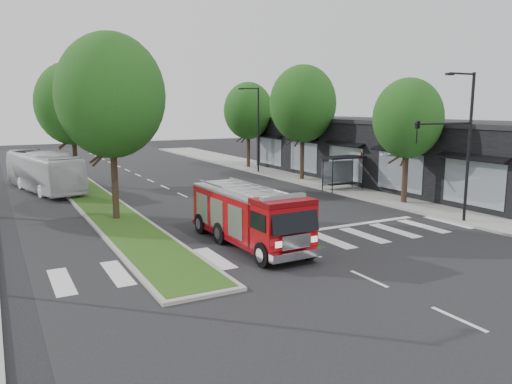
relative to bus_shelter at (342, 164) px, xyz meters
The scene contains 14 objects.
ground 14.00m from the bus_shelter, 143.97° to the right, with size 140.00×140.00×0.00m, color black.
sidewalk_right 3.00m from the bus_shelter, 54.94° to the left, with size 5.00×80.00×0.15m, color gray.
median 19.92m from the bus_shelter, 150.20° to the left, with size 3.00×50.00×0.15m.
storefront_row 6.11m from the bus_shelter, 17.71° to the left, with size 8.00×30.00×5.00m, color black.
bus_shelter is the anchor object (origin of this frame).
tree_right_near 7.06m from the bus_shelter, 87.21° to the right, with size 4.40×4.40×8.05m.
tree_right_mid 7.36m from the bus_shelter, 87.07° to the left, with size 5.60×5.60×9.72m.
tree_right_far 16.30m from the bus_shelter, 88.92° to the left, with size 5.00×5.00×8.73m.
tree_median_near 17.98m from the bus_shelter, behind, with size 5.80×5.80×10.16m.
tree_median_far 21.36m from the bus_shelter, 145.43° to the left, with size 5.60×5.60×9.72m.
streetlight_right_near 12.05m from the bus_shelter, 97.76° to the right, with size 4.08×0.22×8.00m.
streetlight_right_far 12.13m from the bus_shelter, 94.11° to the left, with size 2.11×0.20×8.00m.
fire_engine 16.40m from the bus_shelter, 142.29° to the right, with size 2.63×8.02×2.76m.
city_bus 22.27m from the bus_shelter, 152.25° to the left, with size 2.51×10.72×2.99m, color silver.
Camera 1 is at (-11.89, -21.48, 6.23)m, focal length 35.00 mm.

